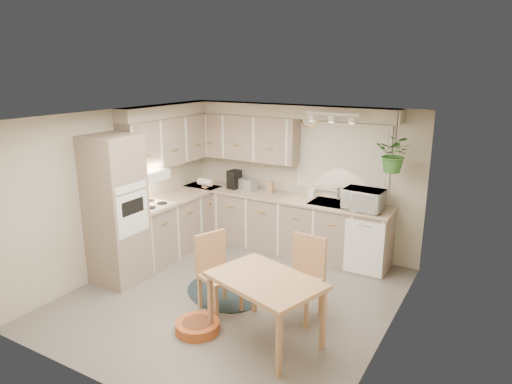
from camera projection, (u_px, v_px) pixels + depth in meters
floor at (233, 296)px, 6.11m from camera, size 4.20×4.20×0.00m
ceiling at (230, 116)px, 5.47m from camera, size 4.20×4.20×0.00m
wall_back at (301, 178)px, 7.55m from camera, size 4.00×0.04×2.40m
wall_front at (103, 274)px, 4.04m from camera, size 4.00×0.04×2.40m
wall_left at (118, 191)px, 6.76m from camera, size 0.04×4.20×2.40m
wall_right at (390, 240)px, 4.83m from camera, size 0.04×4.20×2.40m
base_cab_left at (175, 225)px, 7.54m from camera, size 0.60×1.85×0.90m
base_cab_back at (281, 224)px, 7.59m from camera, size 3.60×0.60×0.90m
counter_left at (174, 198)px, 7.41m from camera, size 0.64×1.89×0.04m
counter_back at (281, 197)px, 7.46m from camera, size 3.64×0.64×0.04m
oven_stack at (116, 210)px, 6.33m from camera, size 0.65×0.65×2.10m
wall_oven_face at (133, 214)px, 6.17m from camera, size 0.02×0.56×0.58m
upper_cab_left at (170, 141)px, 7.34m from camera, size 0.35×2.00×0.75m
upper_cab_back at (243, 137)px, 7.72m from camera, size 2.00×0.35×0.75m
soffit_left at (167, 111)px, 7.23m from camera, size 0.30×2.00×0.20m
soffit_back at (287, 111)px, 7.23m from camera, size 3.60×0.30×0.20m
cooktop at (150, 205)px, 6.92m from camera, size 0.52×0.58×0.02m
range_hood at (147, 176)px, 6.81m from camera, size 0.40×0.60×0.14m
window_blinds at (342, 158)px, 7.08m from camera, size 1.40×0.02×1.00m
window_frame at (342, 158)px, 7.09m from camera, size 1.50×0.02×1.10m
sink at (333, 206)px, 7.04m from camera, size 0.70×0.48×0.10m
dishwasher_front at (363, 249)px, 6.62m from camera, size 0.58×0.02×0.83m
track_light_bar at (332, 114)px, 6.45m from camera, size 0.80×0.04×0.04m
wall_clock at (310, 119)px, 7.19m from camera, size 0.30×0.03×0.30m
dining_table at (265, 310)px, 5.04m from camera, size 1.39×1.12×0.76m
chair_left at (220, 274)px, 5.66m from camera, size 0.60×0.60×0.98m
chair_back at (300, 279)px, 5.49m from camera, size 0.50×0.50×1.00m
braided_rug at (223, 293)px, 6.21m from camera, size 1.44×1.29×0.01m
pet_bed at (198, 327)px, 5.29m from camera, size 0.64×0.64×0.12m
microwave at (364, 197)px, 6.66m from camera, size 0.58×0.34×0.38m
soap_bottle at (312, 194)px, 7.35m from camera, size 0.10×0.21×0.10m
hanging_plant at (395, 158)px, 6.30m from camera, size 0.52×0.57×0.41m
coffee_maker at (234, 179)px, 7.86m from camera, size 0.20×0.24×0.32m
toaster at (248, 185)px, 7.77m from camera, size 0.34×0.24×0.19m
knife_block at (270, 187)px, 7.59m from camera, size 0.10×0.10×0.20m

